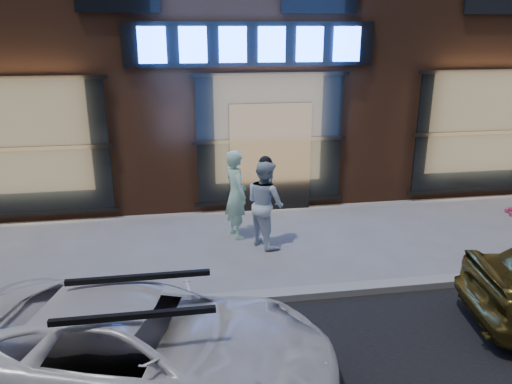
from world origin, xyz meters
TOP-DOWN VIEW (x-y plane):
  - ground at (0.00, 0.00)m, footprint 90.00×90.00m
  - curb at (0.00, 0.00)m, footprint 60.00×0.25m
  - man_bowtie at (-0.94, 2.51)m, footprint 0.58×0.73m
  - man_cap at (-0.45, 2.03)m, footprint 0.92×1.00m
  - white_suv at (-2.52, -1.77)m, footprint 4.70×3.09m

SIDE VIEW (x-z plane):
  - ground at x=0.00m, z-range 0.00..0.00m
  - curb at x=0.00m, z-range 0.00..0.12m
  - white_suv at x=-2.52m, z-range 0.00..1.20m
  - man_cap at x=-0.45m, z-range 0.00..1.66m
  - man_bowtie at x=-0.94m, z-range 0.00..1.74m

